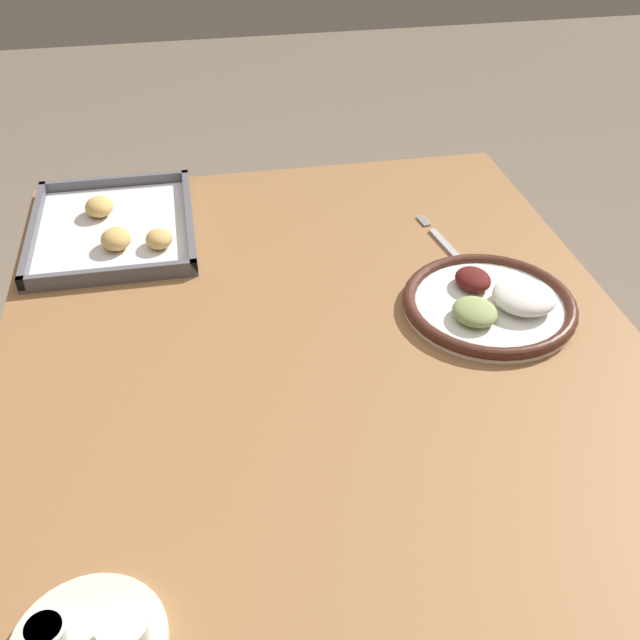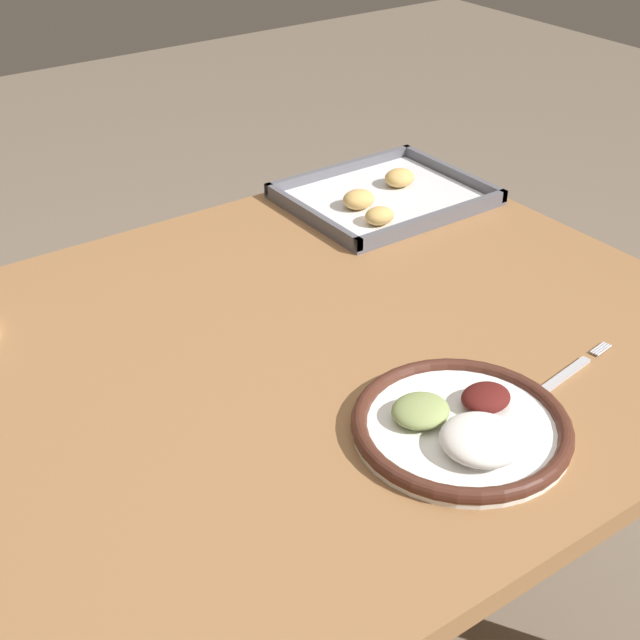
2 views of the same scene
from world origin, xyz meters
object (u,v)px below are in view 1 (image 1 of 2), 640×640
object	(u,v)px
dinner_plate	(492,303)
baking_tray	(115,228)
fork	(450,250)
saucer_plate	(90,640)

from	to	relation	value
dinner_plate	baking_tray	distance (m)	0.67
fork	dinner_plate	bearing A→B (deg)	173.54
fork	saucer_plate	distance (m)	0.84
fork	saucer_plate	world-z (taller)	saucer_plate
dinner_plate	fork	bearing A→B (deg)	2.17
dinner_plate	fork	xyz separation A→B (m)	(0.17, 0.01, -0.01)
saucer_plate	baking_tray	xyz separation A→B (m)	(0.79, 0.00, -0.00)
fork	baking_tray	xyz separation A→B (m)	(0.17, 0.57, 0.01)
dinner_plate	saucer_plate	size ratio (longest dim) A/B	1.76
dinner_plate	fork	distance (m)	0.17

